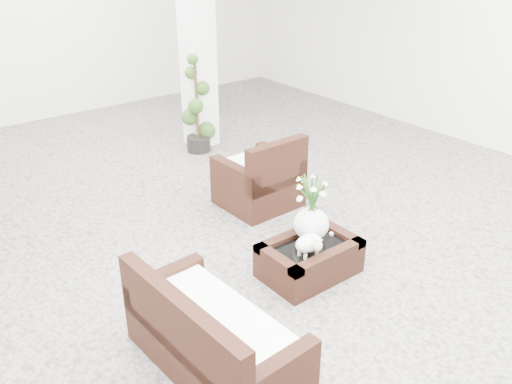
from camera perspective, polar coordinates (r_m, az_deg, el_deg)
ground at (r=5.84m, az=-0.61°, el=-5.14°), size 11.00×11.00×0.00m
column at (r=8.09m, az=-6.24°, el=16.79°), size 0.40×0.40×3.50m
coffee_table at (r=5.27m, az=5.59°, el=-7.06°), size 0.90×0.60×0.31m
sheep_figurine at (r=4.99m, az=5.49°, el=-5.50°), size 0.28×0.23×0.21m
planter_narcissus at (r=5.11m, az=5.91°, el=-0.96°), size 0.44×0.44×0.80m
tealight at (r=5.37m, az=7.86°, el=-4.33°), size 0.04×0.04×0.03m
armchair at (r=6.41m, az=0.24°, el=2.29°), size 0.85×0.82×0.89m
loveseat at (r=4.12m, az=-4.30°, el=-13.69°), size 0.77×1.49×0.78m
topiary at (r=8.00m, az=-6.21°, el=9.06°), size 0.38×0.38×1.43m
shopper at (r=9.63m, az=-6.46°, el=13.59°), size 0.50×0.74×1.97m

